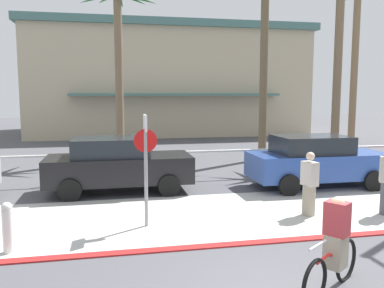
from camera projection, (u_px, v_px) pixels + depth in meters
name	position (u px, v px, depth m)	size (l,w,h in m)	color
ground_plane	(181.00, 172.00, 15.75)	(80.00, 80.00, 0.00)	#4C4C51
sidewalk_strip	(221.00, 215.00, 10.11)	(44.00, 4.00, 0.02)	beige
curb_paint	(248.00, 243.00, 8.16)	(44.00, 0.24, 0.03)	maroon
building_backdrop	(165.00, 81.00, 32.85)	(20.70, 12.88, 8.06)	#BCAD8E
rail_fence	(188.00, 156.00, 14.19)	(23.52, 0.08, 1.04)	white
stop_sign_bike_lane	(146.00, 154.00, 9.02)	(0.52, 0.56, 2.56)	gray
bollard_1	(8.00, 227.00, 7.61)	(0.20, 0.20, 1.00)	white
palm_tree_2	(118.00, 27.00, 18.12)	(3.60, 3.38, 7.71)	#756047
palm_tree_3	(266.00, 8.00, 17.95)	(3.24, 3.46, 9.05)	brown
palm_tree_4	(338.00, 25.00, 17.32)	(3.48, 3.58, 8.01)	#756047
palm_tree_5	(356.00, 30.00, 20.77)	(3.37, 3.23, 8.78)	#846B4C
car_black_1	(117.00, 164.00, 12.41)	(4.40, 2.02, 1.69)	black
car_blue_2	(316.00, 161.00, 13.05)	(4.40, 2.02, 1.69)	#284793
cyclist_red_0	(334.00, 247.00, 6.16)	(1.52, 1.10, 1.50)	black
pedestrian_0	(309.00, 187.00, 9.96)	(0.37, 0.44, 1.61)	gray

